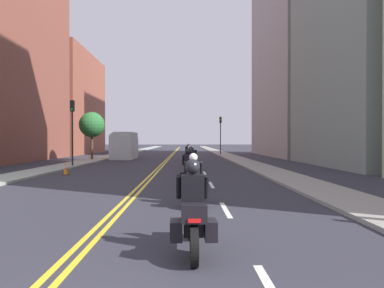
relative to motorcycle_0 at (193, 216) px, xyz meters
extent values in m
plane|color=#2D2D36|center=(-2.01, 44.15, -0.65)|extent=(264.00, 264.00, 0.00)
cube|color=#9BA396|center=(-9.10, 44.15, -0.59)|extent=(2.14, 144.00, 0.12)
cube|color=gray|center=(5.07, 44.15, -0.59)|extent=(2.14, 144.00, 0.12)
cube|color=yellow|center=(-2.13, 44.15, -0.65)|extent=(0.12, 132.00, 0.01)
cube|color=yellow|center=(-1.89, 44.15, -0.65)|extent=(0.12, 132.00, 0.01)
cube|color=silver|center=(1.00, 4.15, -0.65)|extent=(0.14, 2.40, 0.01)
cube|color=silver|center=(1.00, 10.15, -0.65)|extent=(0.14, 2.40, 0.01)
cube|color=silver|center=(1.00, 16.15, -0.65)|extent=(0.14, 2.40, 0.01)
cube|color=silver|center=(1.00, 22.15, -0.65)|extent=(0.14, 2.40, 0.01)
cube|color=silver|center=(1.00, 28.15, -0.65)|extent=(0.14, 2.40, 0.01)
cube|color=silver|center=(1.00, 34.15, -0.65)|extent=(0.14, 2.40, 0.01)
cube|color=silver|center=(1.00, 40.15, -0.65)|extent=(0.14, 2.40, 0.01)
cube|color=silver|center=(1.00, 46.15, -0.65)|extent=(0.14, 2.40, 0.01)
cube|color=silver|center=(1.00, 52.15, -0.65)|extent=(0.14, 2.40, 0.01)
cube|color=brown|center=(-17.73, 30.72, 10.02)|extent=(7.33, 17.35, 21.34)
cube|color=gray|center=(14.79, 22.58, 8.54)|extent=(9.49, 15.60, 18.40)
cube|color=brown|center=(-17.14, 50.08, 6.71)|extent=(6.14, 18.75, 14.72)
cube|color=#2D3847|center=(-20.23, 50.08, 3.03)|extent=(0.04, 15.75, 0.90)
cube|color=#2D3847|center=(-20.23, 50.08, 11.12)|extent=(0.04, 15.75, 0.90)
cube|color=#9B9391|center=(14.80, 41.88, 14.49)|extent=(9.51, 20.86, 30.28)
cube|color=#2D3847|center=(19.57, 41.88, 6.92)|extent=(0.04, 17.53, 0.90)
cube|color=#2D3847|center=(19.57, 41.88, 15.25)|extent=(0.04, 17.53, 0.90)
cylinder|color=black|center=(-0.01, 0.95, -0.34)|extent=(0.13, 0.63, 0.63)
cylinder|color=black|center=(0.01, -0.69, -0.34)|extent=(0.13, 0.63, 0.63)
cube|color=silver|center=(-0.01, 0.95, 0.00)|extent=(0.14, 0.32, 0.04)
cube|color=black|center=(0.00, 0.13, -0.06)|extent=(0.34, 1.25, 0.40)
cube|color=black|center=(0.01, -0.61, 0.16)|extent=(0.40, 0.37, 0.28)
cube|color=red|center=(0.01, -0.80, 0.08)|extent=(0.20, 0.03, 0.06)
cube|color=black|center=(-0.27, -0.37, -0.16)|extent=(0.21, 0.44, 0.32)
cube|color=black|center=(0.28, -0.36, -0.16)|extent=(0.21, 0.44, 0.32)
cube|color=#B2C1CC|center=(-0.01, 0.65, 0.32)|extent=(0.36, 0.13, 0.36)
cube|color=black|center=(0.00, 0.08, 0.42)|extent=(0.40, 0.27, 0.56)
cylinder|color=black|center=(-0.24, 0.22, 0.47)|extent=(0.10, 0.28, 0.45)
cylinder|color=black|center=(0.24, 0.23, 0.47)|extent=(0.10, 0.28, 0.45)
sphere|color=black|center=(0.00, 0.11, 0.84)|extent=(0.26, 0.26, 0.26)
cylinder|color=black|center=(0.14, 5.76, -0.34)|extent=(0.15, 0.62, 0.62)
cylinder|color=black|center=(0.07, 4.21, -0.34)|extent=(0.15, 0.62, 0.62)
cube|color=silver|center=(0.14, 5.76, -0.02)|extent=(0.16, 0.33, 0.04)
cube|color=black|center=(0.11, 4.98, -0.06)|extent=(0.38, 1.20, 0.40)
cube|color=black|center=(0.07, 4.28, 0.16)|extent=(0.42, 0.38, 0.28)
cube|color=red|center=(0.06, 4.10, 0.08)|extent=(0.20, 0.04, 0.06)
cube|color=black|center=(-0.20, 4.53, -0.16)|extent=(0.22, 0.45, 0.32)
cube|color=black|center=(0.36, 4.50, -0.16)|extent=(0.22, 0.45, 0.32)
cube|color=#B2C1CC|center=(0.13, 5.48, 0.32)|extent=(0.37, 0.14, 0.36)
cube|color=black|center=(0.10, 4.93, 0.39)|extent=(0.41, 0.28, 0.51)
cylinder|color=black|center=(-0.13, 5.10, 0.44)|extent=(0.11, 0.29, 0.45)
cylinder|color=black|center=(0.35, 5.07, 0.44)|extent=(0.11, 0.29, 0.45)
sphere|color=white|center=(0.11, 4.96, 0.79)|extent=(0.26, 0.26, 0.26)
cylinder|color=black|center=(-0.01, 10.17, -0.32)|extent=(0.14, 0.67, 0.67)
cylinder|color=black|center=(0.03, 8.59, -0.32)|extent=(0.14, 0.67, 0.67)
cube|color=silver|center=(-0.01, 10.17, 0.03)|extent=(0.15, 0.32, 0.04)
cube|color=black|center=(0.01, 9.38, -0.04)|extent=(0.35, 1.21, 0.40)
cube|color=black|center=(0.03, 8.67, 0.18)|extent=(0.41, 0.37, 0.28)
cube|color=red|center=(0.04, 8.48, 0.10)|extent=(0.20, 0.04, 0.06)
cube|color=black|center=(-0.25, 8.90, -0.14)|extent=(0.21, 0.45, 0.32)
cube|color=black|center=(0.31, 8.92, -0.14)|extent=(0.21, 0.45, 0.32)
cube|color=#B2C1CC|center=(0.00, 9.89, 0.34)|extent=(0.36, 0.13, 0.36)
cube|color=black|center=(0.01, 9.33, 0.44)|extent=(0.41, 0.27, 0.55)
cylinder|color=black|center=(-0.23, 9.48, 0.49)|extent=(0.11, 0.28, 0.45)
cylinder|color=black|center=(0.25, 9.49, 0.49)|extent=(0.11, 0.28, 0.45)
sphere|color=black|center=(0.01, 9.36, 0.85)|extent=(0.26, 0.26, 0.26)
cylinder|color=black|center=(0.14, 14.92, -0.33)|extent=(0.13, 0.64, 0.64)
cylinder|color=black|center=(0.17, 13.43, -0.33)|extent=(0.13, 0.64, 0.64)
cube|color=silver|center=(0.14, 14.92, 0.00)|extent=(0.15, 0.32, 0.04)
cube|color=black|center=(0.15, 14.18, -0.05)|extent=(0.35, 1.14, 0.40)
cube|color=black|center=(0.17, 13.51, 0.17)|extent=(0.41, 0.37, 0.28)
cube|color=red|center=(0.18, 13.32, 0.09)|extent=(0.20, 0.03, 0.06)
cube|color=black|center=(-0.11, 13.72, -0.15)|extent=(0.21, 0.44, 0.32)
cube|color=black|center=(0.45, 13.74, -0.15)|extent=(0.21, 0.44, 0.32)
cube|color=#B2C1CC|center=(0.14, 14.65, 0.33)|extent=(0.36, 0.13, 0.36)
cube|color=black|center=(0.16, 14.13, 0.43)|extent=(0.41, 0.27, 0.56)
cylinder|color=black|center=(-0.09, 14.27, 0.48)|extent=(0.11, 0.28, 0.45)
cylinder|color=black|center=(0.39, 14.28, 0.48)|extent=(0.11, 0.28, 0.45)
sphere|color=black|center=(0.16, 14.16, 0.85)|extent=(0.26, 0.26, 0.26)
cylinder|color=black|center=(0.31, 19.49, -0.33)|extent=(0.14, 0.64, 0.64)
cylinder|color=black|center=(0.30, 17.91, -0.33)|extent=(0.14, 0.64, 0.64)
cube|color=silver|center=(0.31, 19.49, 0.00)|extent=(0.14, 0.32, 0.04)
cube|color=black|center=(0.31, 18.70, -0.05)|extent=(0.33, 1.20, 0.40)
cube|color=black|center=(0.30, 17.99, 0.17)|extent=(0.40, 0.36, 0.28)
cube|color=red|center=(0.30, 17.80, 0.09)|extent=(0.20, 0.03, 0.06)
cube|color=black|center=(0.03, 18.23, -0.15)|extent=(0.20, 0.44, 0.32)
cube|color=black|center=(0.59, 18.23, -0.15)|extent=(0.20, 0.44, 0.32)
cube|color=#B2C1CC|center=(0.31, 19.20, 0.33)|extent=(0.36, 0.12, 0.36)
cube|color=black|center=(0.31, 18.65, 0.41)|extent=(0.40, 0.26, 0.52)
cylinder|color=black|center=(0.07, 18.80, 0.46)|extent=(0.10, 0.28, 0.45)
cylinder|color=black|center=(0.55, 18.80, 0.46)|extent=(0.10, 0.28, 0.45)
sphere|color=white|center=(0.31, 18.68, 0.80)|extent=(0.26, 0.26, 0.26)
cylinder|color=black|center=(0.14, 23.72, -0.34)|extent=(0.13, 0.62, 0.62)
cylinder|color=black|center=(0.15, 22.09, -0.34)|extent=(0.13, 0.62, 0.62)
cube|color=silver|center=(0.14, 23.72, -0.01)|extent=(0.14, 0.32, 0.04)
cube|color=black|center=(0.15, 22.90, -0.06)|extent=(0.33, 1.24, 0.40)
cube|color=black|center=(0.15, 22.17, 0.16)|extent=(0.40, 0.36, 0.28)
cube|color=red|center=(0.15, 21.98, 0.08)|extent=(0.20, 0.03, 0.06)
cube|color=black|center=(-0.13, 22.41, -0.16)|extent=(0.20, 0.44, 0.32)
cube|color=black|center=(0.43, 22.41, -0.16)|extent=(0.20, 0.44, 0.32)
cube|color=#B2C1CC|center=(0.15, 23.42, 0.32)|extent=(0.36, 0.12, 0.36)
cube|color=black|center=(0.15, 22.85, 0.39)|extent=(0.40, 0.26, 0.51)
cylinder|color=black|center=(-0.09, 23.00, 0.44)|extent=(0.10, 0.28, 0.45)
cylinder|color=black|center=(0.39, 23.00, 0.44)|extent=(0.10, 0.28, 0.45)
sphere|color=white|center=(0.15, 22.88, 0.79)|extent=(0.26, 0.26, 0.26)
cylinder|color=black|center=(0.12, 28.47, -0.33)|extent=(0.14, 0.65, 0.65)
cylinder|color=black|center=(0.08, 26.90, -0.33)|extent=(0.14, 0.65, 0.65)
cube|color=silver|center=(0.12, 28.47, 0.02)|extent=(0.15, 0.32, 0.04)
cube|color=black|center=(0.10, 27.69, -0.05)|extent=(0.35, 1.20, 0.40)
cube|color=black|center=(0.08, 26.98, 0.17)|extent=(0.41, 0.37, 0.28)
cube|color=red|center=(0.08, 26.79, 0.09)|extent=(0.20, 0.03, 0.06)
cube|color=black|center=(-0.19, 27.22, -0.15)|extent=(0.21, 0.44, 0.32)
cube|color=black|center=(0.37, 27.21, -0.15)|extent=(0.21, 0.44, 0.32)
cube|color=#B2C1CC|center=(0.11, 28.19, 0.33)|extent=(0.36, 0.13, 0.36)
cube|color=black|center=(0.10, 27.64, 0.42)|extent=(0.41, 0.27, 0.54)
cylinder|color=black|center=(-0.14, 27.79, 0.47)|extent=(0.11, 0.28, 0.45)
cylinder|color=black|center=(0.34, 27.78, 0.47)|extent=(0.11, 0.28, 0.45)
sphere|color=black|center=(0.10, 27.67, 0.83)|extent=(0.26, 0.26, 0.26)
cylinder|color=black|center=(0.16, 32.62, -0.34)|extent=(0.16, 0.64, 0.63)
cylinder|color=black|center=(0.09, 31.04, -0.34)|extent=(0.16, 0.64, 0.63)
cube|color=silver|center=(0.16, 32.62, 0.00)|extent=(0.15, 0.33, 0.04)
cube|color=black|center=(0.13, 31.83, -0.06)|extent=(0.38, 1.22, 0.40)
cube|color=black|center=(0.09, 31.12, 0.16)|extent=(0.42, 0.38, 0.28)
cube|color=red|center=(0.08, 30.93, 0.08)|extent=(0.20, 0.04, 0.06)
cube|color=black|center=(-0.17, 31.37, -0.16)|extent=(0.22, 0.45, 0.32)
cube|color=black|center=(0.38, 31.34, -0.16)|extent=(0.22, 0.45, 0.32)
cube|color=#B2C1CC|center=(0.15, 32.33, 0.32)|extent=(0.37, 0.14, 0.36)
cube|color=black|center=(0.12, 31.78, 0.42)|extent=(0.41, 0.28, 0.56)
cylinder|color=black|center=(-0.11, 31.94, 0.47)|extent=(0.11, 0.29, 0.45)
cylinder|color=black|center=(0.37, 31.92, 0.47)|extent=(0.11, 0.29, 0.45)
sphere|color=white|center=(0.13, 31.81, 0.84)|extent=(0.26, 0.26, 0.26)
cube|color=black|center=(-6.94, 15.16, -0.64)|extent=(0.35, 0.35, 0.03)
cone|color=orange|center=(-6.94, 15.16, -0.28)|extent=(0.28, 0.28, 0.69)
cylinder|color=white|center=(-6.94, 15.16, -0.19)|extent=(0.19, 0.19, 0.08)
cylinder|color=black|center=(-8.43, 21.44, 1.41)|extent=(0.12, 0.12, 4.13)
cube|color=black|center=(-8.43, 21.44, 3.82)|extent=(0.28, 0.28, 0.80)
sphere|color=green|center=(-8.43, 21.29, 3.54)|extent=(0.18, 0.18, 0.18)
cylinder|color=black|center=(4.40, 43.28, 1.49)|extent=(0.12, 0.12, 4.29)
cube|color=black|center=(4.40, 43.28, 3.99)|extent=(0.28, 0.28, 0.80)
sphere|color=yellow|center=(4.40, 43.13, 3.99)|extent=(0.18, 0.18, 0.18)
cylinder|color=#503726|center=(-9.38, 31.09, 0.67)|extent=(0.24, 0.24, 2.64)
sphere|color=#296932|center=(-9.38, 31.09, 2.86)|extent=(2.48, 2.48, 2.48)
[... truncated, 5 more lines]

